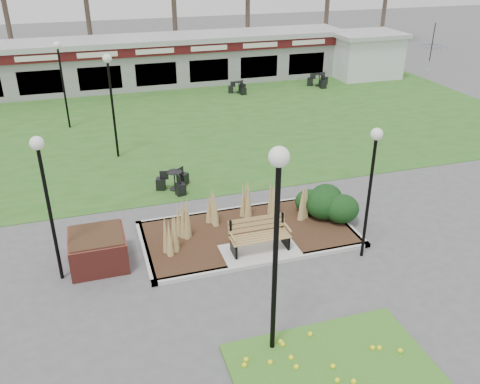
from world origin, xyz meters
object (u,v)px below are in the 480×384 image
object	(u,v)px
food_pavilion	(152,61)
bistro_set_b	(239,89)
brick_planter	(98,249)
lamp_post_near_left	(277,210)
lamp_post_near_right	(373,166)
bistro_set_c	(319,82)
bistro_set_a	(175,183)
lamp_post_mid_right	(110,84)
park_bench	(259,234)
lamp_post_far_left	(60,66)
lamp_post_mid_left	(44,179)
service_hut	(365,54)
patio_umbrella	(430,59)

from	to	relation	value
food_pavilion	bistro_set_b	bearing A→B (deg)	-36.72
brick_planter	lamp_post_near_left	distance (m)	6.39
food_pavilion	bistro_set_b	xyz separation A→B (m)	(4.49, -3.35, -1.24)
lamp_post_near_right	bistro_set_c	world-z (taller)	lamp_post_near_right
bistro_set_c	brick_planter	bearing A→B (deg)	-131.98
lamp_post_near_left	bistro_set_a	xyz separation A→B (m)	(-0.52, 8.50, -3.22)
brick_planter	lamp_post_mid_right	size ratio (longest dim) A/B	0.36
park_bench	lamp_post_mid_right	distance (m)	9.43
park_bench	bistro_set_b	size ratio (longest dim) A/B	1.44
park_bench	brick_planter	bearing A→B (deg)	170.31
lamp_post_near_left	lamp_post_near_right	world-z (taller)	lamp_post_near_left
bistro_set_b	food_pavilion	bearing A→B (deg)	143.28
lamp_post_near_left	bistro_set_b	bearing A→B (deg)	74.72
lamp_post_far_left	brick_planter	bearing A→B (deg)	-86.91
food_pavilion	lamp_post_mid_left	distance (m)	20.12
brick_planter	lamp_post_near_right	bearing A→B (deg)	-14.16
brick_planter	lamp_post_mid_right	bearing A→B (deg)	81.11
service_hut	bistro_set_b	bearing A→B (deg)	-171.23
lamp_post_near_right	bistro_set_a	size ratio (longest dim) A/B	3.00
brick_planter	lamp_post_near_left	bearing A→B (deg)	-52.95
park_bench	lamp_post_mid_left	xyz separation A→B (m)	(-5.40, 0.38, 2.32)
lamp_post_near_left	lamp_post_far_left	distance (m)	17.15
lamp_post_far_left	patio_umbrella	size ratio (longest dim) A/B	1.45
brick_planter	bistro_set_b	world-z (taller)	brick_planter
food_pavilion	lamp_post_mid_left	xyz separation A→B (m)	(-5.40, -19.33, 1.43)
bistro_set_b	patio_umbrella	distance (m)	11.74
lamp_post_near_right	park_bench	bearing A→B (deg)	159.02
lamp_post_far_left	bistro_set_b	xyz separation A→B (m)	(9.55, 3.45, -2.70)
bistro_set_c	patio_umbrella	xyz separation A→B (m)	(6.36, -1.82, 1.38)
park_bench	lamp_post_mid_right	world-z (taller)	lamp_post_mid_right
service_hut	bistro_set_c	bearing A→B (deg)	-160.15
bistro_set_b	patio_umbrella	bearing A→B (deg)	-9.01
lamp_post_far_left	bistro_set_a	bearing A→B (deg)	-66.57
bistro_set_a	bistro_set_c	xyz separation A→B (m)	(11.16, 11.61, 0.02)
lamp_post_near_right	lamp_post_mid_right	world-z (taller)	lamp_post_mid_right
bistro_set_c	park_bench	bearing A→B (deg)	-120.52
lamp_post_mid_left	bistro_set_c	xyz separation A→B (m)	(15.04, 15.98, -2.64)
patio_umbrella	service_hut	bearing A→B (deg)	127.89
lamp_post_near_left	bistro_set_a	size ratio (longest dim) A/B	3.75
park_bench	lamp_post_near_right	world-z (taller)	lamp_post_near_right
lamp_post_near_left	lamp_post_mid_right	bearing A→B (deg)	100.08
food_pavilion	patio_umbrella	size ratio (longest dim) A/B	8.86
service_hut	bistro_set_c	world-z (taller)	service_hut
bistro_set_b	lamp_post_far_left	bearing A→B (deg)	-160.12
lamp_post_mid_right	bistro_set_c	distance (m)	15.29
brick_planter	lamp_post_near_right	world-z (taller)	lamp_post_near_right
bistro_set_b	bistro_set_c	xyz separation A→B (m)	(5.15, -0.00, 0.03)
brick_planter	lamp_post_far_left	size ratio (longest dim) A/B	0.37
lamp_post_mid_left	lamp_post_near_right	bearing A→B (deg)	-9.96
park_bench	service_hut	world-z (taller)	service_hut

